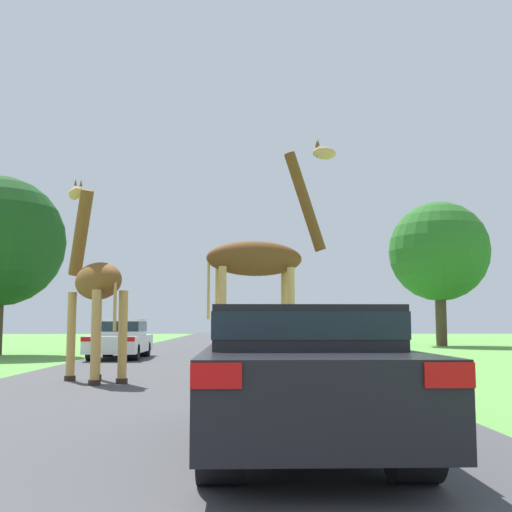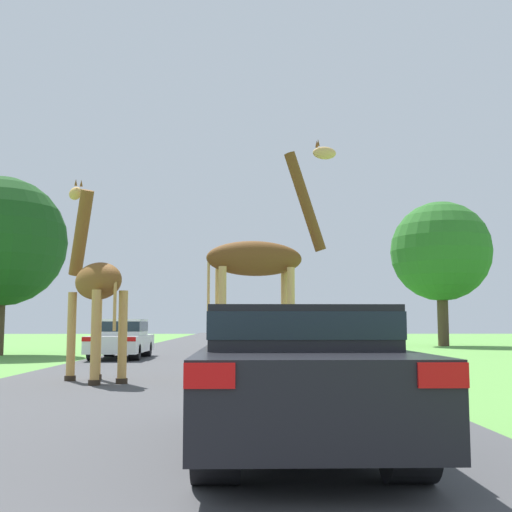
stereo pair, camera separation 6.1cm
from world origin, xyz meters
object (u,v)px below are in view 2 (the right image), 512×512
(tree_left_edge, at_px, (441,252))
(tree_centre_back, at_px, (0,242))
(car_queue_right, at_px, (285,335))
(car_lead_maroon, at_px, (297,371))
(giraffe_near_road, at_px, (260,263))
(giraffe_companion, at_px, (95,284))
(car_queue_left, at_px, (122,338))

(tree_left_edge, bearing_deg, tree_centre_back, -154.14)
(car_queue_right, bearing_deg, tree_left_edge, 39.54)
(car_lead_maroon, xyz_separation_m, tree_left_edge, (10.87, 29.46, 4.56))
(giraffe_near_road, relative_size, tree_centre_back, 0.77)
(giraffe_companion, relative_size, car_lead_maroon, 1.04)
(car_queue_right, distance_m, tree_centre_back, 12.41)
(giraffe_near_road, bearing_deg, tree_left_edge, 144.45)
(giraffe_near_road, bearing_deg, car_queue_left, -160.68)
(giraffe_near_road, relative_size, car_queue_right, 1.27)
(giraffe_near_road, relative_size, giraffe_companion, 1.20)
(giraffe_companion, height_order, car_queue_left, giraffe_companion)
(car_queue_left, bearing_deg, tree_left_edge, 38.63)
(giraffe_near_road, distance_m, car_lead_maroon, 8.19)
(giraffe_near_road, height_order, car_queue_right, giraffe_near_road)
(car_lead_maroon, height_order, tree_left_edge, tree_left_edge)
(car_queue_right, xyz_separation_m, car_queue_left, (-6.23, -4.73, 0.01))
(giraffe_near_road, relative_size, tree_left_edge, 0.68)
(giraffe_near_road, xyz_separation_m, giraffe_companion, (-3.62, -0.42, -0.51))
(car_lead_maroon, distance_m, tree_left_edge, 31.73)
(giraffe_companion, height_order, tree_left_edge, tree_left_edge)
(giraffe_companion, height_order, car_lead_maroon, giraffe_companion)
(giraffe_near_road, xyz_separation_m, car_lead_maroon, (0.10, -7.98, -1.85))
(giraffe_companion, bearing_deg, tree_left_edge, 20.58)
(tree_left_edge, bearing_deg, giraffe_companion, -123.65)
(car_queue_right, relative_size, car_queue_left, 0.96)
(car_lead_maroon, xyz_separation_m, tree_centre_back, (-10.17, 19.27, 3.74))
(tree_left_edge, bearing_deg, car_queue_right, -140.46)
(car_queue_right, bearing_deg, giraffe_near_road, -96.29)
(giraffe_companion, relative_size, car_queue_left, 1.02)
(car_queue_right, relative_size, tree_centre_back, 0.61)
(car_queue_left, distance_m, tree_centre_back, 6.95)
(tree_left_edge, bearing_deg, car_lead_maroon, -110.25)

